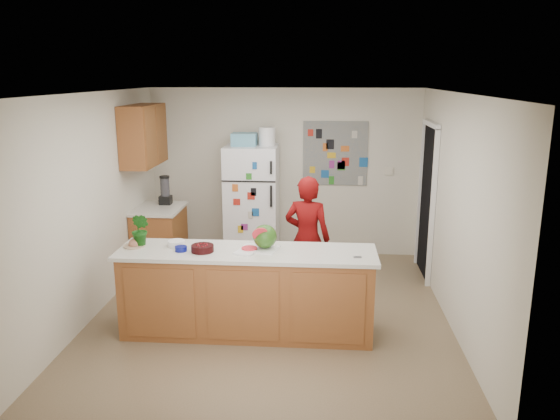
# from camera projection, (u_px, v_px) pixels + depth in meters

# --- Properties ---
(floor) EXTENTS (4.00, 4.50, 0.02)m
(floor) POSITION_uv_depth(u_px,v_px,m) (271.00, 314.00, 6.32)
(floor) COLOR brown
(floor) RESTS_ON ground
(wall_back) EXTENTS (4.00, 0.02, 2.50)m
(wall_back) POSITION_uv_depth(u_px,v_px,m) (285.00, 173.00, 8.20)
(wall_back) COLOR beige
(wall_back) RESTS_ON ground
(wall_left) EXTENTS (0.02, 4.50, 2.50)m
(wall_left) POSITION_uv_depth(u_px,v_px,m) (94.00, 205.00, 6.17)
(wall_left) COLOR beige
(wall_left) RESTS_ON ground
(wall_right) EXTENTS (0.02, 4.50, 2.50)m
(wall_right) POSITION_uv_depth(u_px,v_px,m) (456.00, 212.00, 5.86)
(wall_right) COLOR beige
(wall_right) RESTS_ON ground
(ceiling) EXTENTS (4.00, 4.50, 0.02)m
(ceiling) POSITION_uv_depth(u_px,v_px,m) (270.00, 92.00, 5.71)
(ceiling) COLOR white
(ceiling) RESTS_ON wall_back
(doorway) EXTENTS (0.03, 0.85, 2.04)m
(doorway) POSITION_uv_depth(u_px,v_px,m) (428.00, 202.00, 7.32)
(doorway) COLOR black
(doorway) RESTS_ON ground
(peninsula_base) EXTENTS (2.60, 0.62, 0.88)m
(peninsula_base) POSITION_uv_depth(u_px,v_px,m) (247.00, 294.00, 5.75)
(peninsula_base) COLOR brown
(peninsula_base) RESTS_ON floor
(peninsula_top) EXTENTS (2.68, 0.70, 0.04)m
(peninsula_top) POSITION_uv_depth(u_px,v_px,m) (247.00, 252.00, 5.63)
(peninsula_top) COLOR silver
(peninsula_top) RESTS_ON peninsula_base
(side_counter_base) EXTENTS (0.60, 0.80, 0.86)m
(side_counter_base) POSITION_uv_depth(u_px,v_px,m) (160.00, 240.00, 7.65)
(side_counter_base) COLOR brown
(side_counter_base) RESTS_ON floor
(side_counter_top) EXTENTS (0.64, 0.84, 0.04)m
(side_counter_top) POSITION_uv_depth(u_px,v_px,m) (158.00, 209.00, 7.54)
(side_counter_top) COLOR silver
(side_counter_top) RESTS_ON side_counter_base
(upper_cabinets) EXTENTS (0.35, 1.00, 0.80)m
(upper_cabinets) POSITION_uv_depth(u_px,v_px,m) (144.00, 135.00, 7.26)
(upper_cabinets) COLOR brown
(upper_cabinets) RESTS_ON wall_left
(refrigerator) EXTENTS (0.75, 0.70, 1.70)m
(refrigerator) POSITION_uv_depth(u_px,v_px,m) (252.00, 204.00, 7.97)
(refrigerator) COLOR silver
(refrigerator) RESTS_ON floor
(fridge_top_bin) EXTENTS (0.35, 0.28, 0.18)m
(fridge_top_bin) POSITION_uv_depth(u_px,v_px,m) (244.00, 139.00, 7.75)
(fridge_top_bin) COLOR #5999B2
(fridge_top_bin) RESTS_ON refrigerator
(photo_collage) EXTENTS (0.95, 0.01, 0.95)m
(photo_collage) POSITION_uv_depth(u_px,v_px,m) (335.00, 154.00, 8.05)
(photo_collage) COLOR slate
(photo_collage) RESTS_ON wall_back
(person) EXTENTS (0.62, 0.47, 1.53)m
(person) POSITION_uv_depth(u_px,v_px,m) (307.00, 238.00, 6.57)
(person) COLOR #630808
(person) RESTS_ON floor
(blender_appliance) EXTENTS (0.13, 0.13, 0.38)m
(blender_appliance) POSITION_uv_depth(u_px,v_px,m) (165.00, 191.00, 7.68)
(blender_appliance) COLOR black
(blender_appliance) RESTS_ON side_counter_top
(cutting_board) EXTENTS (0.44, 0.37, 0.01)m
(cutting_board) POSITION_uv_depth(u_px,v_px,m) (259.00, 249.00, 5.67)
(cutting_board) COLOR silver
(cutting_board) RESTS_ON peninsula_top
(watermelon) EXTENTS (0.25, 0.25, 0.25)m
(watermelon) POSITION_uv_depth(u_px,v_px,m) (265.00, 236.00, 5.65)
(watermelon) COLOR #194F10
(watermelon) RESTS_ON cutting_board
(watermelon_slice) EXTENTS (0.16, 0.16, 0.02)m
(watermelon_slice) POSITION_uv_depth(u_px,v_px,m) (249.00, 248.00, 5.62)
(watermelon_slice) COLOR red
(watermelon_slice) RESTS_ON cutting_board
(cherry_bowl) EXTENTS (0.25, 0.25, 0.07)m
(cherry_bowl) POSITION_uv_depth(u_px,v_px,m) (202.00, 248.00, 5.59)
(cherry_bowl) COLOR black
(cherry_bowl) RESTS_ON peninsula_top
(white_bowl) EXTENTS (0.22, 0.22, 0.06)m
(white_bowl) POSITION_uv_depth(u_px,v_px,m) (176.00, 243.00, 5.77)
(white_bowl) COLOR white
(white_bowl) RESTS_ON peninsula_top
(cobalt_bowl) EXTENTS (0.14, 0.14, 0.05)m
(cobalt_bowl) POSITION_uv_depth(u_px,v_px,m) (181.00, 249.00, 5.61)
(cobalt_bowl) COLOR navy
(cobalt_bowl) RESTS_ON peninsula_top
(plate) EXTENTS (0.23, 0.23, 0.02)m
(plate) POSITION_uv_depth(u_px,v_px,m) (134.00, 246.00, 5.75)
(plate) COLOR #B7A58F
(plate) RESTS_ON peninsula_top
(paper_towel) EXTENTS (0.23, 0.22, 0.02)m
(paper_towel) POSITION_uv_depth(u_px,v_px,m) (245.00, 253.00, 5.53)
(paper_towel) COLOR silver
(paper_towel) RESTS_ON peninsula_top
(keys) EXTENTS (0.08, 0.04, 0.01)m
(keys) POSITION_uv_depth(u_px,v_px,m) (357.00, 257.00, 5.41)
(keys) COLOR gray
(keys) RESTS_ON peninsula_top
(potted_plant) EXTENTS (0.25, 0.24, 0.36)m
(potted_plant) POSITION_uv_depth(u_px,v_px,m) (141.00, 230.00, 5.72)
(potted_plant) COLOR #0E3C12
(potted_plant) RESTS_ON peninsula_top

